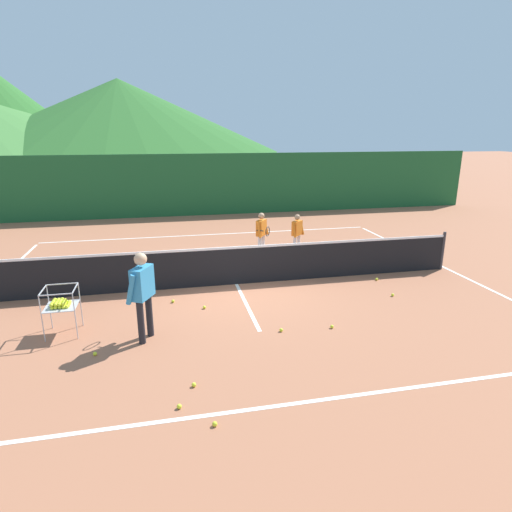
{
  "coord_description": "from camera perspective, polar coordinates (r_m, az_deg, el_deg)",
  "views": [
    {
      "loc": [
        -1.62,
        -9.84,
        3.68
      ],
      "look_at": [
        0.4,
        -0.47,
        0.84
      ],
      "focal_mm": 29.83,
      "sensor_mm": 36.0,
      "label": 1
    }
  ],
  "objects": [
    {
      "name": "tennis_ball_6",
      "position": [
        7.9,
        -20.79,
        -12.16
      ],
      "size": [
        0.07,
        0.07,
        0.07
      ],
      "primitive_type": "sphere",
      "color": "yellow",
      "rests_on": "ground"
    },
    {
      "name": "ball_cart",
      "position": [
        8.69,
        -24.77,
        -5.87
      ],
      "size": [
        0.58,
        0.58,
        0.9
      ],
      "color": "#B7B7BC",
      "rests_on": "ground"
    },
    {
      "name": "windscreen_fence",
      "position": [
        19.28,
        -7.38,
        9.44
      ],
      "size": [
        26.02,
        0.08,
        2.72
      ],
      "primitive_type": "cube",
      "color": "#1E5B2D",
      "rests_on": "ground"
    },
    {
      "name": "tennis_ball_4",
      "position": [
        11.28,
        15.88,
        -3.01
      ],
      "size": [
        0.07,
        0.07,
        0.07
      ],
      "primitive_type": "sphere",
      "color": "yellow",
      "rests_on": "ground"
    },
    {
      "name": "tennis_ball_7",
      "position": [
        6.29,
        -10.26,
        -19.23
      ],
      "size": [
        0.07,
        0.07,
        0.07
      ],
      "primitive_type": "sphere",
      "color": "yellow",
      "rests_on": "ground"
    },
    {
      "name": "tennis_ball_1",
      "position": [
        6.69,
        -8.33,
        -16.72
      ],
      "size": [
        0.07,
        0.07,
        0.07
      ],
      "primitive_type": "sphere",
      "color": "yellow",
      "rests_on": "ground"
    },
    {
      "name": "student_1",
      "position": [
        12.95,
        5.53,
        3.38
      ],
      "size": [
        0.48,
        0.43,
        1.27
      ],
      "color": "silver",
      "rests_on": "ground"
    },
    {
      "name": "tennis_net",
      "position": [
        10.46,
        -2.69,
        -1.22
      ],
      "size": [
        11.53,
        0.08,
        1.05
      ],
      "color": "#333338",
      "rests_on": "ground"
    },
    {
      "name": "student_0",
      "position": [
        12.68,
        0.76,
        3.41
      ],
      "size": [
        0.47,
        0.72,
        1.35
      ],
      "color": "silver",
      "rests_on": "ground"
    },
    {
      "name": "hill_2",
      "position": [
        82.33,
        -17.79,
        17.47
      ],
      "size": [
        55.67,
        55.67,
        12.36
      ],
      "primitive_type": "cone",
      "color": "#2D6628",
      "rests_on": "ground"
    },
    {
      "name": "line_baseline_near",
      "position": [
        6.33,
        5.31,
        -19.08
      ],
      "size": [
        11.83,
        0.08,
        0.01
      ],
      "primitive_type": "cube",
      "color": "white",
      "rests_on": "ground"
    },
    {
      "name": "tennis_ball_2",
      "position": [
        9.25,
        -6.94,
        -6.84
      ],
      "size": [
        0.07,
        0.07,
        0.07
      ],
      "primitive_type": "sphere",
      "color": "yellow",
      "rests_on": "ground"
    },
    {
      "name": "line_baseline_far",
      "position": [
        15.75,
        -5.95,
        2.9
      ],
      "size": [
        11.83,
        0.08,
        0.01
      ],
      "primitive_type": "cube",
      "color": "white",
      "rests_on": "ground"
    },
    {
      "name": "tennis_ball_0",
      "position": [
        8.46,
        10.15,
        -9.3
      ],
      "size": [
        0.07,
        0.07,
        0.07
      ],
      "primitive_type": "sphere",
      "color": "yellow",
      "rests_on": "ground"
    },
    {
      "name": "tennis_ball_8",
      "position": [
        9.67,
        -11.07,
        -5.97
      ],
      "size": [
        0.07,
        0.07,
        0.07
      ],
      "primitive_type": "sphere",
      "color": "yellow",
      "rests_on": "ground"
    },
    {
      "name": "tennis_ball_10",
      "position": [
        10.34,
        17.85,
        -4.98
      ],
      "size": [
        0.07,
        0.07,
        0.07
      ],
      "primitive_type": "sphere",
      "color": "yellow",
      "rests_on": "ground"
    },
    {
      "name": "tennis_ball_11",
      "position": [
        8.21,
        3.4,
        -9.88
      ],
      "size": [
        0.07,
        0.07,
        0.07
      ],
      "primitive_type": "sphere",
      "color": "yellow",
      "rests_on": "ground"
    },
    {
      "name": "ground_plane",
      "position": [
        10.63,
        -2.65,
        -3.79
      ],
      "size": [
        120.0,
        120.0,
        0.0
      ],
      "primitive_type": "plane",
      "color": "#A86647"
    },
    {
      "name": "tennis_ball_5",
      "position": [
        5.93,
        -5.55,
        -21.5
      ],
      "size": [
        0.07,
        0.07,
        0.07
      ],
      "primitive_type": "sphere",
      "color": "yellow",
      "rests_on": "ground"
    },
    {
      "name": "line_service_center",
      "position": [
        10.62,
        -2.65,
        -3.77
      ],
      "size": [
        0.08,
        5.34,
        0.01
      ],
      "primitive_type": "cube",
      "color": "white",
      "rests_on": "ground"
    },
    {
      "name": "line_sideline_east",
      "position": [
        12.92,
        24.17,
        -1.53
      ],
      "size": [
        0.08,
        10.34,
        0.01
      ],
      "primitive_type": "cube",
      "color": "white",
      "rests_on": "ground"
    },
    {
      "name": "instructor",
      "position": [
        7.82,
        -14.98,
        -4.22
      ],
      "size": [
        0.51,
        0.83,
        1.65
      ],
      "color": "black",
      "rests_on": "ground"
    }
  ]
}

